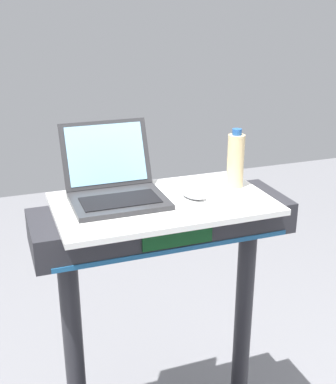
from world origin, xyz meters
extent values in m
cylinder|color=#28282D|center=(-0.34, 0.70, 0.57)|extent=(0.07, 0.07, 0.85)
cylinder|color=#28282D|center=(0.34, 0.70, 0.57)|extent=(0.07, 0.07, 0.85)
cube|color=#28282D|center=(0.00, 0.70, 1.05)|extent=(0.90, 0.28, 0.11)
cube|color=#0C3F19|center=(0.00, 0.56, 1.05)|extent=(0.24, 0.01, 0.06)
cube|color=#1E598C|center=(0.00, 0.56, 1.01)|extent=(0.81, 0.00, 0.02)
cube|color=white|center=(0.00, 0.70, 1.12)|extent=(0.74, 0.43, 0.02)
cube|color=#2D2D30|center=(-0.15, 0.73, 1.14)|extent=(0.31, 0.24, 0.02)
cube|color=black|center=(-0.15, 0.71, 1.15)|extent=(0.26, 0.13, 0.00)
cube|color=#2D2D30|center=(-0.15, 0.89, 1.26)|extent=(0.31, 0.10, 0.22)
cube|color=#8CCCF2|center=(-0.15, 0.89, 1.26)|extent=(0.28, 0.08, 0.20)
ellipsoid|color=#B2B2B7|center=(0.11, 0.69, 1.14)|extent=(0.09, 0.12, 0.03)
cylinder|color=beige|center=(0.30, 0.75, 1.22)|extent=(0.06, 0.06, 0.19)
cylinder|color=#2659A5|center=(0.30, 0.75, 1.33)|extent=(0.03, 0.03, 0.02)
camera|label=1|loc=(-0.52, -0.79, 1.76)|focal=46.71mm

